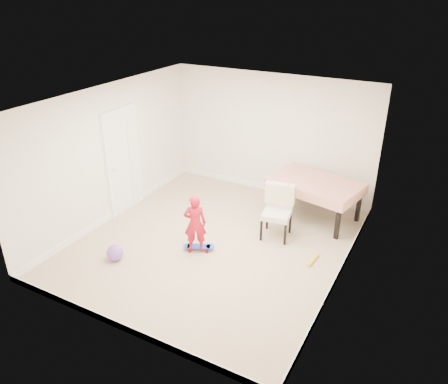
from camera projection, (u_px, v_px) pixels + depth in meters
The scene contains 17 objects.
ground at pixel (214, 243), 7.86m from camera, with size 5.00×5.00×0.00m, color tan.
ceiling at pixel (212, 101), 6.73m from camera, with size 4.50×5.00×0.04m, color white.
wall_back at pixel (271, 135), 9.26m from camera, with size 4.50×0.04×2.60m, color silver.
wall_front at pixel (113, 248), 5.33m from camera, with size 4.50×0.04×2.60m, color silver.
wall_left at pixel (111, 154), 8.25m from camera, with size 0.04×5.00×2.60m, color silver.
wall_right at pixel (346, 206), 6.34m from camera, with size 0.04×5.00×2.60m, color silver.
door at pixel (123, 162), 8.60m from camera, with size 0.10×0.94×2.11m, color white.
baseboard_back at pixel (269, 188), 9.80m from camera, with size 4.50×0.02×0.12m, color white.
baseboard_front at pixel (122, 327), 5.86m from camera, with size 4.50×0.02×0.12m, color white.
baseboard_left at pixel (117, 211), 8.79m from camera, with size 0.02×5.00×0.12m, color white.
baseboard_right at pixel (337, 276), 6.87m from camera, with size 0.02×5.00×0.12m, color white.
dining_table at pixel (314, 199), 8.54m from camera, with size 1.67×1.05×0.79m, color #BA1C09, non-canonical shape.
dining_chair at pixel (277, 213), 7.84m from camera, with size 0.54×0.62×0.99m, color silver, non-canonical shape.
skateboard at pixel (199, 248), 7.62m from camera, with size 0.55×0.20×0.08m, color blue, non-canonical shape.
child at pixel (195, 225), 7.37m from camera, with size 0.38×0.25×1.05m, color red.
balloon at pixel (115, 253), 7.31m from camera, with size 0.28×0.28×0.28m, color purple.
foam_toy at pixel (313, 260), 7.32m from camera, with size 0.06×0.06×0.40m, color yellow.
Camera 1 is at (3.34, -5.79, 4.24)m, focal length 35.00 mm.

